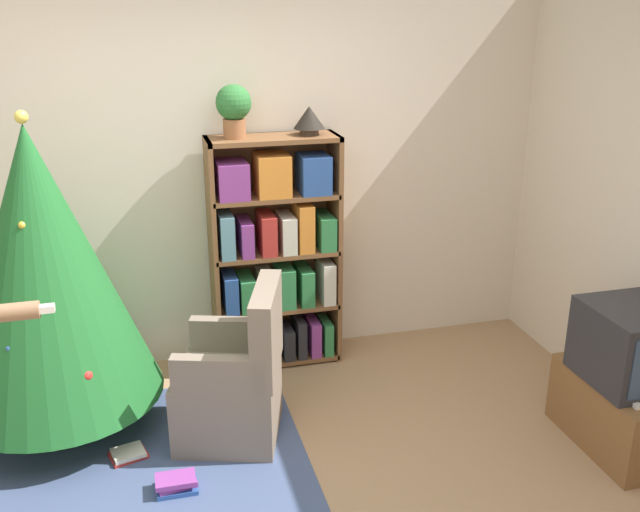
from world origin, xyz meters
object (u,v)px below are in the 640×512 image
(potted_plant, at_px, (234,107))
(table_lamp, at_px, (309,119))
(television, at_px, (632,345))
(armchair, at_px, (235,385))
(christmas_tree, at_px, (43,268))
(bookshelf, at_px, (275,257))

(potted_plant, distance_m, table_lamp, 0.48)
(potted_plant, relative_size, table_lamp, 1.64)
(television, xyz_separation_m, armchair, (-2.07, 0.65, -0.30))
(table_lamp, bearing_deg, christmas_tree, -162.98)
(christmas_tree, distance_m, armchair, 1.24)
(christmas_tree, bearing_deg, bookshelf, 19.46)
(christmas_tree, bearing_deg, armchair, -19.28)
(bookshelf, height_order, television, bookshelf)
(television, xyz_separation_m, table_lamp, (-1.42, 1.49, 1.04))
(christmas_tree, height_order, potted_plant, potted_plant)
(television, bearing_deg, potted_plant, 141.76)
(armchair, height_order, potted_plant, potted_plant)
(armchair, bearing_deg, potted_plant, -174.19)
(christmas_tree, bearing_deg, table_lamp, 17.02)
(bookshelf, xyz_separation_m, table_lamp, (0.24, 0.01, 0.90))
(christmas_tree, xyz_separation_m, table_lamp, (1.63, 0.50, 0.67))
(christmas_tree, distance_m, potted_plant, 1.47)
(bookshelf, height_order, armchair, bookshelf)
(television, distance_m, potted_plant, 2.67)
(bookshelf, bearing_deg, christmas_tree, -160.54)
(television, bearing_deg, armchair, 162.48)
(television, relative_size, armchair, 0.56)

